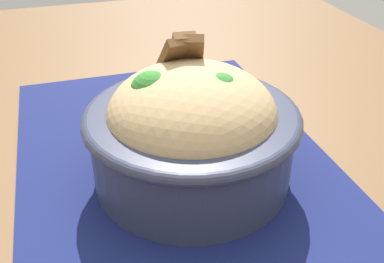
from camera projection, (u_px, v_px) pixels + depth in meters
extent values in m
cube|color=brown|center=(148.00, 172.00, 0.47)|extent=(1.17, 0.95, 0.03)
cylinder|color=brown|center=(267.00, 143.00, 1.19)|extent=(0.04, 0.04, 0.71)
cube|color=#11194C|center=(178.00, 167.00, 0.44)|extent=(0.47, 0.30, 0.00)
cylinder|color=#2D3347|center=(192.00, 145.00, 0.41)|extent=(0.18, 0.18, 0.07)
torus|color=#2D3347|center=(192.00, 117.00, 0.39)|extent=(0.19, 0.19, 0.01)
ellipsoid|color=tan|center=(192.00, 116.00, 0.39)|extent=(0.21, 0.21, 0.09)
sphere|color=#2F762C|center=(150.00, 93.00, 0.38)|extent=(0.04, 0.04, 0.04)
sphere|color=#2F762C|center=(220.00, 94.00, 0.38)|extent=(0.04, 0.04, 0.04)
sphere|color=#2F762C|center=(185.00, 75.00, 0.41)|extent=(0.03, 0.03, 0.03)
cylinder|color=orange|center=(243.00, 92.00, 0.39)|extent=(0.04, 0.01, 0.01)
cylinder|color=orange|center=(185.00, 90.00, 0.39)|extent=(0.01, 0.04, 0.01)
cube|color=brown|center=(192.00, 55.00, 0.42)|extent=(0.05, 0.03, 0.05)
cube|color=brown|center=(180.00, 56.00, 0.41)|extent=(0.04, 0.02, 0.06)
cube|color=brown|center=(169.00, 58.00, 0.41)|extent=(0.05, 0.03, 0.05)
cube|color=#B5B5B5|center=(169.00, 114.00, 0.53)|extent=(0.01, 0.07, 0.00)
cube|color=#B5B5B5|center=(137.00, 120.00, 0.52)|extent=(0.01, 0.01, 0.00)
cube|color=#B5B5B5|center=(121.00, 123.00, 0.51)|extent=(0.02, 0.03, 0.00)
cube|color=#B5B5B5|center=(97.00, 123.00, 0.51)|extent=(0.00, 0.02, 0.00)
cube|color=#B5B5B5|center=(98.00, 125.00, 0.51)|extent=(0.00, 0.02, 0.00)
cube|color=#B5B5B5|center=(99.00, 128.00, 0.50)|extent=(0.00, 0.02, 0.00)
cube|color=#B5B5B5|center=(100.00, 131.00, 0.50)|extent=(0.00, 0.02, 0.00)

